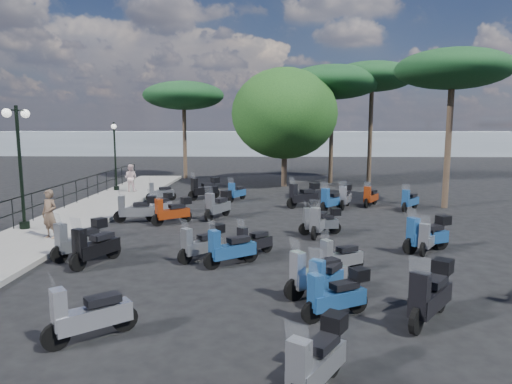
{
  "coord_description": "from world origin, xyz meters",
  "views": [
    {
      "loc": [
        1.39,
        -15.08,
        3.86
      ],
      "look_at": [
        0.89,
        2.94,
        1.2
      ],
      "focal_mm": 32.0,
      "sensor_mm": 36.0,
      "label": 1
    }
  ],
  "objects_px": {
    "scooter_2": "(95,247)",
    "scooter_20": "(319,223)",
    "scooter_8": "(172,211)",
    "broadleaf_tree": "(285,114)",
    "scooter_1": "(80,240)",
    "pine_2": "(184,96)",
    "woman": "(50,214)",
    "scooter_17": "(337,295)",
    "scooter_13": "(253,243)",
    "scooter_26": "(428,239)",
    "scooter_7": "(202,244)",
    "scooter_0": "(89,316)",
    "scooter_4": "(160,205)",
    "scooter_21": "(345,197)",
    "scooter_25": "(427,235)",
    "scooter_10": "(204,189)",
    "scooter_28": "(410,201)",
    "scooter_6": "(230,249)",
    "scooter_27": "(371,197)",
    "scooter_3": "(136,209)",
    "scooter_19": "(340,258)",
    "pine_0": "(333,83)",
    "scooter_15": "(303,196)",
    "scooter_18": "(326,280)",
    "scooter_11": "(317,361)",
    "scooter_12": "(316,275)",
    "pine_3": "(453,70)",
    "scooter_5": "(160,193)",
    "pine_1": "(372,77)",
    "scooter_9": "(218,206)",
    "scooter_16": "(236,193)",
    "scooter_22": "(332,201)",
    "scooter_23": "(430,295)"
  },
  "relations": [
    {
      "from": "scooter_11",
      "to": "scooter_25",
      "type": "xyz_separation_m",
      "value": [
        4.15,
        7.58,
        0.04
      ]
    },
    {
      "from": "scooter_0",
      "to": "scooter_27",
      "type": "relative_size",
      "value": 0.99
    },
    {
      "from": "scooter_2",
      "to": "scooter_21",
      "type": "xyz_separation_m",
      "value": [
        8.39,
        9.01,
        0.01
      ]
    },
    {
      "from": "scooter_5",
      "to": "scooter_25",
      "type": "height_order",
      "value": "scooter_25"
    },
    {
      "from": "scooter_8",
      "to": "scooter_15",
      "type": "xyz_separation_m",
      "value": [
        5.41,
        3.88,
        0.05
      ]
    },
    {
      "from": "scooter_3",
      "to": "scooter_19",
      "type": "relative_size",
      "value": 1.28
    },
    {
      "from": "woman",
      "to": "scooter_17",
      "type": "height_order",
      "value": "woman"
    },
    {
      "from": "scooter_6",
      "to": "scooter_27",
      "type": "distance_m",
      "value": 11.21
    },
    {
      "from": "scooter_0",
      "to": "scooter_15",
      "type": "distance_m",
      "value": 14.47
    },
    {
      "from": "scooter_12",
      "to": "scooter_18",
      "type": "bearing_deg",
      "value": -167.95
    },
    {
      "from": "scooter_7",
      "to": "scooter_16",
      "type": "relative_size",
      "value": 0.89
    },
    {
      "from": "scooter_10",
      "to": "scooter_18",
      "type": "bearing_deg",
      "value": 160.34
    },
    {
      "from": "scooter_6",
      "to": "scooter_20",
      "type": "relative_size",
      "value": 0.87
    },
    {
      "from": "woman",
      "to": "scooter_21",
      "type": "height_order",
      "value": "woman"
    },
    {
      "from": "pine_1",
      "to": "pine_2",
      "type": "distance_m",
      "value": 13.09
    },
    {
      "from": "scooter_10",
      "to": "scooter_28",
      "type": "distance_m",
      "value": 10.17
    },
    {
      "from": "scooter_1",
      "to": "pine_2",
      "type": "bearing_deg",
      "value": -51.23
    },
    {
      "from": "woman",
      "to": "scooter_9",
      "type": "bearing_deg",
      "value": 60.07
    },
    {
      "from": "woman",
      "to": "scooter_9",
      "type": "xyz_separation_m",
      "value": [
        5.1,
        4.07,
        -0.41
      ]
    },
    {
      "from": "scooter_13",
      "to": "scooter_1",
      "type": "bearing_deg",
      "value": 48.15
    },
    {
      "from": "scooter_7",
      "to": "scooter_0",
      "type": "bearing_deg",
      "value": 120.89
    },
    {
      "from": "scooter_26",
      "to": "scooter_28",
      "type": "bearing_deg",
      "value": -67.56
    },
    {
      "from": "pine_2",
      "to": "scooter_11",
      "type": "bearing_deg",
      "value": -75.85
    },
    {
      "from": "scooter_4",
      "to": "scooter_13",
      "type": "height_order",
      "value": "scooter_4"
    },
    {
      "from": "scooter_0",
      "to": "pine_3",
      "type": "height_order",
      "value": "pine_3"
    },
    {
      "from": "scooter_8",
      "to": "scooter_26",
      "type": "relative_size",
      "value": 1.09
    },
    {
      "from": "scooter_13",
      "to": "pine_0",
      "type": "xyz_separation_m",
      "value": [
        4.61,
        17.55,
        6.19
      ]
    },
    {
      "from": "scooter_2",
      "to": "scooter_20",
      "type": "relative_size",
      "value": 1.01
    },
    {
      "from": "scooter_0",
      "to": "scooter_15",
      "type": "height_order",
      "value": "scooter_15"
    },
    {
      "from": "scooter_16",
      "to": "scooter_21",
      "type": "relative_size",
      "value": 0.87
    },
    {
      "from": "scooter_8",
      "to": "scooter_21",
      "type": "height_order",
      "value": "scooter_21"
    },
    {
      "from": "scooter_26",
      "to": "scooter_27",
      "type": "relative_size",
      "value": 0.94
    },
    {
      "from": "scooter_3",
      "to": "pine_0",
      "type": "relative_size",
      "value": 0.23
    },
    {
      "from": "pine_1",
      "to": "scooter_26",
      "type": "bearing_deg",
      "value": -96.38
    },
    {
      "from": "scooter_15",
      "to": "scooter_18",
      "type": "relative_size",
      "value": 1.12
    },
    {
      "from": "scooter_27",
      "to": "pine_1",
      "type": "xyz_separation_m",
      "value": [
        1.93,
        9.35,
        6.54
      ]
    },
    {
      "from": "scooter_3",
      "to": "scooter_26",
      "type": "xyz_separation_m",
      "value": [
        10.13,
        -4.08,
        -0.1
      ]
    },
    {
      "from": "scooter_21",
      "to": "scooter_25",
      "type": "bearing_deg",
      "value": 120.14
    },
    {
      "from": "scooter_9",
      "to": "scooter_10",
      "type": "bearing_deg",
      "value": -48.9
    },
    {
      "from": "scooter_8",
      "to": "scooter_22",
      "type": "height_order",
      "value": "scooter_22"
    },
    {
      "from": "pine_1",
      "to": "scooter_27",
      "type": "bearing_deg",
      "value": -101.68
    },
    {
      "from": "scooter_23",
      "to": "scooter_1",
      "type": "bearing_deg",
      "value": 12.41
    },
    {
      "from": "scooter_18",
      "to": "scooter_11",
      "type": "bearing_deg",
      "value": 112.83
    },
    {
      "from": "scooter_8",
      "to": "broadleaf_tree",
      "type": "xyz_separation_m",
      "value": [
        4.74,
        11.4,
        4.04
      ]
    },
    {
      "from": "scooter_28",
      "to": "scooter_26",
      "type": "bearing_deg",
      "value": 116.86
    },
    {
      "from": "woman",
      "to": "scooter_0",
      "type": "relative_size",
      "value": 1.15
    },
    {
      "from": "scooter_7",
      "to": "scooter_12",
      "type": "relative_size",
      "value": 0.82
    },
    {
      "from": "scooter_10",
      "to": "scooter_11",
      "type": "xyz_separation_m",
      "value": [
        4.04,
        -17.31,
        -0.06
      ]
    },
    {
      "from": "scooter_21",
      "to": "scooter_7",
      "type": "bearing_deg",
      "value": 77.47
    },
    {
      "from": "scooter_2",
      "to": "broadleaf_tree",
      "type": "xyz_separation_m",
      "value": [
        5.78,
        16.7,
        4.05
      ]
    }
  ]
}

